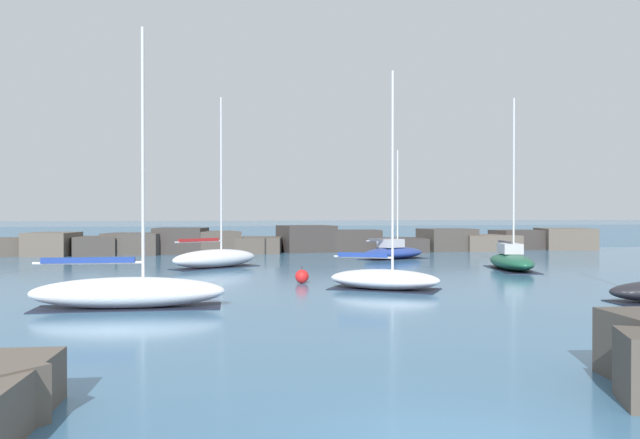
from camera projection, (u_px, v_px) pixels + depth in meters
name	position (u px, v px, depth m)	size (l,w,h in m)	color
open_sea_beyond	(224.00, 232.00, 115.07)	(400.00, 116.00, 0.01)	#2D5B7F
breakwater_jetty	(287.00, 242.00, 56.60)	(64.24, 6.77, 2.41)	#423D38
foreground_rocks	(394.00, 379.00, 11.15)	(18.39, 4.59, 1.44)	brown
sailboat_moored_2	(511.00, 260.00, 39.02)	(3.40, 6.64, 10.64)	#195138
sailboat_moored_3	(384.00, 278.00, 28.97)	(5.69, 4.77, 10.13)	white
sailboat_moored_4	(128.00, 291.00, 23.26)	(7.24, 2.32, 10.49)	white
sailboat_moored_5	(215.00, 258.00, 40.47)	(6.28, 5.03, 11.12)	silver
sailboat_moored_6	(393.00, 252.00, 48.26)	(6.22, 4.66, 8.48)	navy
mooring_buoy_orange_near	(302.00, 276.00, 31.48)	(0.69, 0.69, 0.89)	red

